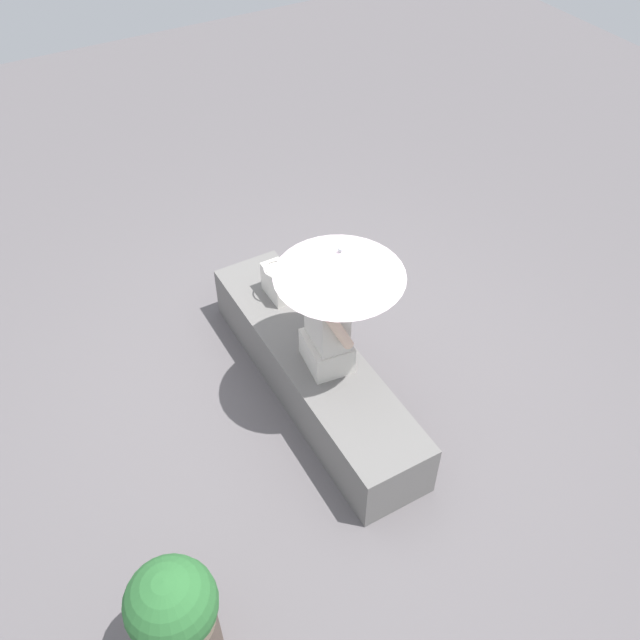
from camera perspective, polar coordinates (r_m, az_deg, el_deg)
ground_plane at (r=5.20m, az=-0.52°, el=-5.81°), size 14.00×14.00×0.00m
stone_bench at (r=5.04m, az=-0.53°, el=-4.20°), size 2.28×0.54×0.44m
person_seated at (r=4.52m, az=0.59°, el=-0.15°), size 0.49×0.32×0.90m
parasol at (r=4.22m, az=1.64°, el=4.66°), size 0.83×0.83×0.99m
handbag_black at (r=5.21m, az=-3.47°, el=3.13°), size 0.28×0.21×0.27m
planter_near at (r=3.88m, az=-11.76°, el=-22.91°), size 0.47×0.47×0.87m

